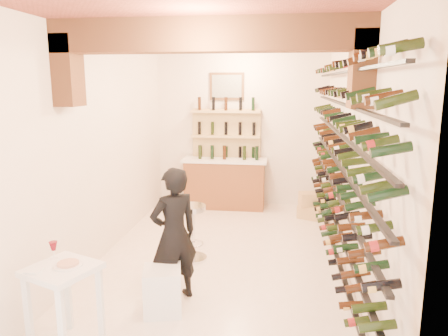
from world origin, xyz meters
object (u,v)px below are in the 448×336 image
white_stool (163,290)px  wine_rack (335,157)px  tasting_table (63,281)px  chrome_barstool (192,228)px  person (174,235)px  crate_lower (310,212)px  back_counter (225,182)px

white_stool → wine_rack: bearing=36.7°
tasting_table → chrome_barstool: 2.35m
person → tasting_table: bearing=12.7°
wine_rack → white_stool: (-1.98, -1.48, -1.29)m
tasting_table → crate_lower: (2.60, 4.35, -0.55)m
crate_lower → white_stool: bearing=-117.1°
back_counter → person: (-0.09, -3.81, 0.26)m
crate_lower → wine_rack: bearing=-86.5°
person → white_stool: bearing=39.3°
crate_lower → back_counter: bearing=163.2°
tasting_table → white_stool: (0.75, 0.74, -0.42)m
person → crate_lower: bearing=-158.4°
white_stool → person: size_ratio=0.32×
back_counter → tasting_table: size_ratio=1.69×
tasting_table → person: size_ratio=0.63×
wine_rack → person: bearing=-148.9°
wine_rack → back_counter: bearing=124.7°
back_counter → white_stool: size_ratio=3.33×
white_stool → crate_lower: white_stool is taller
white_stool → chrome_barstool: 1.48m
back_counter → tasting_table: bearing=-100.5°
wine_rack → chrome_barstool: size_ratio=7.04×
white_stool → person: (0.06, 0.32, 0.54)m
person → wine_rack: bearing=171.1°
back_counter → person: bearing=-91.3°
white_stool → person: bearing=79.2°
wine_rack → tasting_table: bearing=-140.9°
tasting_table → crate_lower: bearing=81.0°
wine_rack → crate_lower: 2.57m
tasting_table → chrome_barstool: size_ratio=1.24×
back_counter → tasting_table: 4.95m
person → crate_lower: size_ratio=3.70×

